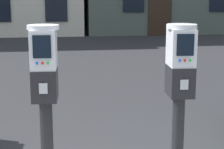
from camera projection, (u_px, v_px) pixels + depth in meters
The scene contains 2 objects.
parking_meter_near_kerb at pixel (45, 91), 2.73m from camera, with size 0.23×0.26×1.47m.
parking_meter_twin_adjacent at pixel (180, 87), 2.86m from camera, with size 0.23×0.26×1.46m.
Camera 1 is at (0.02, -2.85, 1.82)m, focal length 63.27 mm.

